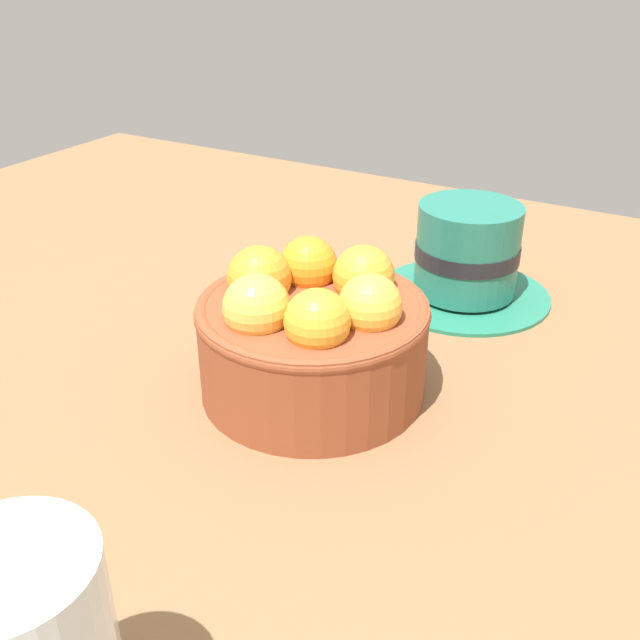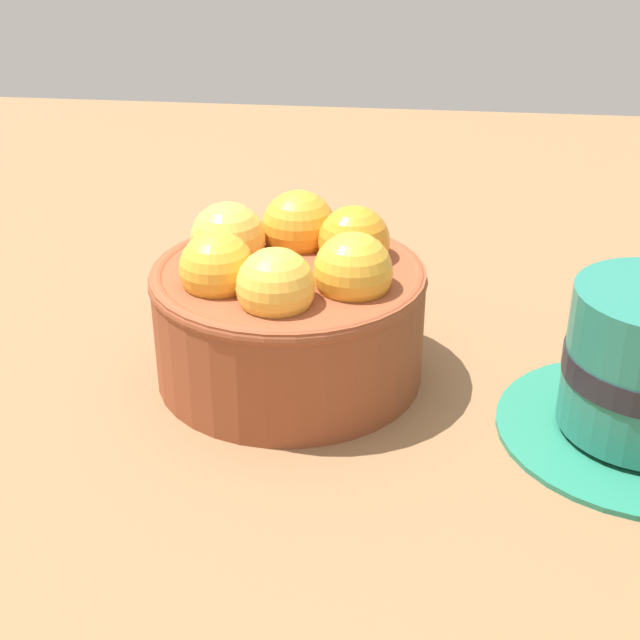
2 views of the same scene
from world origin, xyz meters
The scene contains 2 objects.
ground_plane centered at (0.00, 0.00, -2.08)cm, with size 123.83×93.02×4.16cm, color brown.
terracotta_bowl centered at (-0.04, -0.01, 4.43)cm, with size 15.29×15.29×9.64cm.
Camera 2 is at (44.45, 7.16, 26.76)cm, focal length 50.64 mm.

